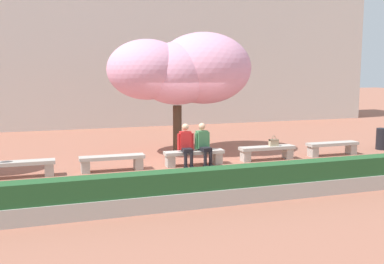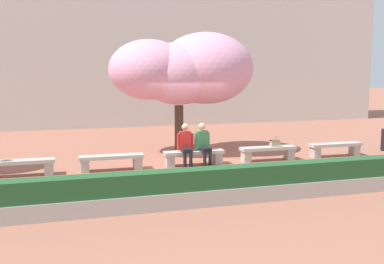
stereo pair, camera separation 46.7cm
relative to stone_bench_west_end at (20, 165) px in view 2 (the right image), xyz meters
The scene contains 12 objects.
ground_plane 5.00m from the stone_bench_west_end, ahead, with size 100.00×100.00×0.00m, color #9E604C.
building_facade 13.34m from the stone_bench_west_end, 67.08° to the left, with size 28.00×4.00×7.98m, color beige.
stone_bench_west_end is the anchor object (origin of this frame).
stone_bench_near_west 2.50m from the stone_bench_west_end, ahead, with size 1.86×0.45×0.45m.
stone_bench_center 4.99m from the stone_bench_west_end, ahead, with size 1.86×0.45×0.45m.
stone_bench_near_east 7.49m from the stone_bench_west_end, ahead, with size 1.86×0.45×0.45m.
stone_bench_east_end 9.99m from the stone_bench_west_end, ahead, with size 1.86×0.45×0.45m.
person_seated_left 4.74m from the stone_bench_west_end, ahead, with size 0.51×0.70×1.29m.
person_seated_right 5.29m from the stone_bench_west_end, ahead, with size 0.51×0.71×1.29m.
handbag 7.72m from the stone_bench_west_end, ahead, with size 0.30×0.15×0.34m.
cherry_tree_main 6.19m from the stone_bench_west_end, 21.18° to the left, with size 4.98×3.36×4.19m.
planter_hedge_foreground 6.38m from the stone_bench_west_end, 38.44° to the right, with size 15.06×0.50×0.80m.
Camera 2 is at (-3.95, -12.89, 2.88)m, focal length 42.00 mm.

